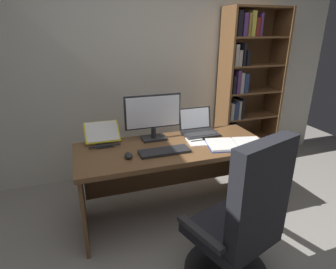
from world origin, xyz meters
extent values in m
cube|color=beige|center=(0.00, 2.00, 1.43)|extent=(5.00, 0.12, 2.85)
cube|color=brown|center=(-0.02, 0.94, 0.70)|extent=(1.68, 0.69, 0.04)
cube|color=brown|center=(-0.83, 0.94, 0.34)|extent=(0.03, 0.63, 0.68)
cube|color=brown|center=(0.79, 0.94, 0.34)|extent=(0.03, 0.63, 0.68)
cube|color=brown|center=(-0.02, 1.26, 0.38)|extent=(1.56, 0.03, 0.48)
cube|color=brown|center=(0.91, 1.75, 0.96)|extent=(0.02, 0.34, 1.93)
cube|color=brown|center=(1.65, 1.75, 0.96)|extent=(0.02, 0.34, 1.93)
cube|color=brown|center=(1.28, 1.91, 0.96)|extent=(0.76, 0.01, 1.93)
cube|color=brown|center=(1.28, 1.75, 0.01)|extent=(0.71, 0.32, 0.02)
cube|color=gray|center=(0.97, 1.72, 0.14)|extent=(0.05, 0.26, 0.23)
cube|color=gray|center=(1.04, 1.72, 0.11)|extent=(0.06, 0.25, 0.18)
cube|color=black|center=(1.11, 1.69, 0.11)|extent=(0.05, 0.20, 0.18)
cube|color=brown|center=(1.28, 1.75, 0.33)|extent=(0.71, 0.32, 0.02)
cube|color=#195633|center=(0.97, 1.71, 0.43)|extent=(0.06, 0.23, 0.18)
cube|color=black|center=(1.04, 1.69, 0.47)|extent=(0.05, 0.20, 0.26)
cube|color=olive|center=(1.11, 1.71, 0.42)|extent=(0.06, 0.23, 0.16)
cube|color=brown|center=(1.28, 1.75, 0.65)|extent=(0.71, 0.32, 0.02)
cube|color=gray|center=(0.97, 1.71, 0.76)|extent=(0.04, 0.23, 0.20)
cube|color=navy|center=(1.02, 1.70, 0.76)|extent=(0.05, 0.22, 0.21)
cube|color=gray|center=(1.07, 1.69, 0.77)|extent=(0.03, 0.20, 0.22)
cube|color=black|center=(1.11, 1.71, 0.78)|extent=(0.03, 0.24, 0.24)
cube|color=brown|center=(1.28, 1.75, 0.96)|extent=(0.71, 0.32, 0.02)
cube|color=black|center=(0.96, 1.73, 1.08)|extent=(0.04, 0.27, 0.21)
cube|color=#512D66|center=(1.02, 1.71, 1.11)|extent=(0.04, 0.23, 0.27)
cube|color=gray|center=(1.07, 1.69, 1.09)|extent=(0.04, 0.19, 0.24)
cube|color=navy|center=(1.12, 1.69, 1.09)|extent=(0.05, 0.19, 0.23)
cube|color=brown|center=(1.28, 1.75, 1.28)|extent=(0.71, 0.32, 0.02)
cube|color=gray|center=(0.97, 1.70, 1.41)|extent=(0.04, 0.22, 0.24)
cube|color=gray|center=(1.01, 1.72, 1.38)|extent=(0.04, 0.25, 0.17)
cube|color=black|center=(1.06, 1.69, 1.42)|extent=(0.03, 0.19, 0.25)
cube|color=black|center=(1.11, 1.73, 1.38)|extent=(0.04, 0.27, 0.17)
cube|color=brown|center=(1.28, 1.75, 1.60)|extent=(0.71, 0.32, 0.02)
cube|color=black|center=(0.97, 1.71, 1.74)|extent=(0.05, 0.24, 0.26)
cube|color=#512D66|center=(1.04, 1.70, 1.73)|extent=(0.05, 0.22, 0.24)
cube|color=olive|center=(1.09, 1.72, 1.73)|extent=(0.03, 0.25, 0.24)
cube|color=gold|center=(1.14, 1.70, 1.74)|extent=(0.05, 0.20, 0.26)
cube|color=maroon|center=(1.20, 1.71, 1.71)|extent=(0.05, 0.24, 0.19)
cube|color=#512D66|center=(1.24, 1.70, 1.73)|extent=(0.03, 0.21, 0.24)
cube|color=brown|center=(1.28, 1.75, 1.92)|extent=(0.71, 0.32, 0.02)
cylinder|color=#232326|center=(0.11, 0.16, 0.20)|extent=(0.06, 0.06, 0.30)
cube|color=black|center=(0.11, 0.16, 0.39)|extent=(0.62, 0.61, 0.07)
cube|color=black|center=(0.17, -0.03, 0.77)|extent=(0.48, 0.24, 0.70)
cube|color=#232326|center=(-0.16, 0.07, 0.51)|extent=(0.17, 0.38, 0.04)
cube|color=#232326|center=(0.38, 0.24, 0.51)|extent=(0.17, 0.38, 0.04)
cube|color=#232326|center=(-0.14, 1.15, 0.73)|extent=(0.22, 0.16, 0.02)
cylinder|color=#232326|center=(-0.14, 1.15, 0.79)|extent=(0.04, 0.04, 0.09)
cube|color=#232326|center=(-0.14, 1.16, 0.99)|extent=(0.52, 0.02, 0.31)
cube|color=white|center=(-0.14, 1.14, 0.99)|extent=(0.49, 0.00, 0.28)
cube|color=#232326|center=(0.32, 1.11, 0.73)|extent=(0.34, 0.23, 0.02)
cube|color=#2D2D30|center=(0.32, 1.09, 0.75)|extent=(0.29, 0.12, 0.00)
cube|color=#232326|center=(0.32, 1.25, 0.85)|extent=(0.34, 0.05, 0.21)
cube|color=white|center=(0.32, 1.25, 0.85)|extent=(0.30, 0.04, 0.19)
cube|color=#232326|center=(-0.14, 0.82, 0.74)|extent=(0.42, 0.15, 0.02)
ellipsoid|color=#232326|center=(-0.44, 0.82, 0.74)|extent=(0.06, 0.10, 0.04)
cube|color=#232326|center=(-0.60, 1.13, 0.73)|extent=(0.14, 0.12, 0.01)
cube|color=#232326|center=(-0.60, 1.09, 0.74)|extent=(0.27, 0.01, 0.01)
cube|color=yellow|center=(-0.60, 1.23, 0.82)|extent=(0.30, 0.21, 0.14)
cube|color=silver|center=(-0.60, 1.23, 0.83)|extent=(0.28, 0.19, 0.13)
cube|color=navy|center=(0.38, 0.80, 0.73)|extent=(0.31, 0.34, 0.01)
cube|color=navy|center=(0.63, 0.75, 0.73)|extent=(0.31, 0.34, 0.01)
cube|color=silver|center=(0.38, 0.80, 0.74)|extent=(0.29, 0.32, 0.02)
cube|color=silver|center=(0.63, 0.75, 0.74)|extent=(0.29, 0.32, 0.02)
cylinder|color=#B7B7BC|center=(0.51, 0.77, 0.74)|extent=(0.07, 0.26, 0.02)
cube|color=silver|center=(0.20, 0.95, 0.73)|extent=(0.18, 0.23, 0.01)
cylinder|color=black|center=(0.22, 0.95, 0.74)|extent=(0.14, 0.01, 0.01)
camera|label=1|loc=(-0.78, -1.16, 1.67)|focal=29.52mm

